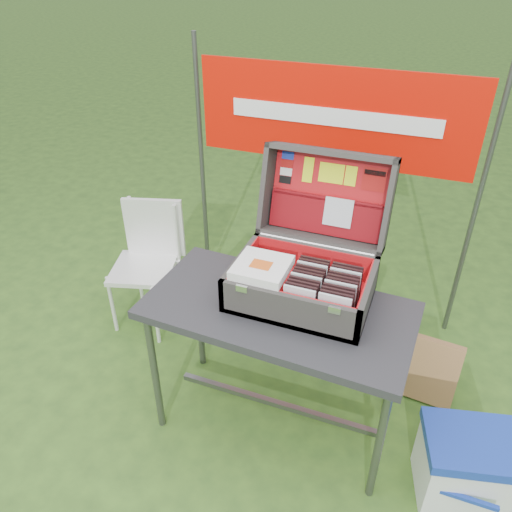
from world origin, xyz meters
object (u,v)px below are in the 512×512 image
at_px(cooler, 467,467).
at_px(chair, 143,270).
at_px(cardboard_box, 425,369).
at_px(table, 276,367).
at_px(suitcase, 308,239).

relative_size(cooler, chair, 0.51).
bearing_deg(chair, cardboard_box, -16.31).
bearing_deg(table, cardboard_box, 36.25).
bearing_deg(suitcase, cardboard_box, 26.11).
xyz_separation_m(table, suitcase, (0.07, 0.16, 0.66)).
bearing_deg(cardboard_box, table, -140.58).
relative_size(chair, cardboard_box, 2.24).
bearing_deg(cooler, table, 161.27).
height_order(table, cooler, table).
relative_size(table, cardboard_box, 3.31).
height_order(cooler, cardboard_box, cooler).
bearing_deg(table, suitcase, 67.07).
height_order(table, cardboard_box, table).
bearing_deg(cooler, chair, 151.06).
bearing_deg(cardboard_box, cooler, -61.27).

